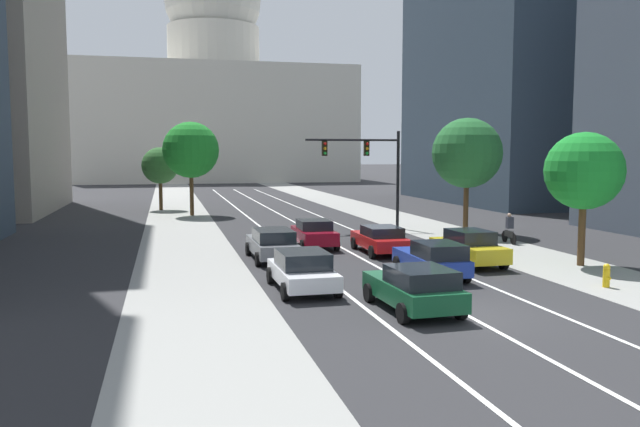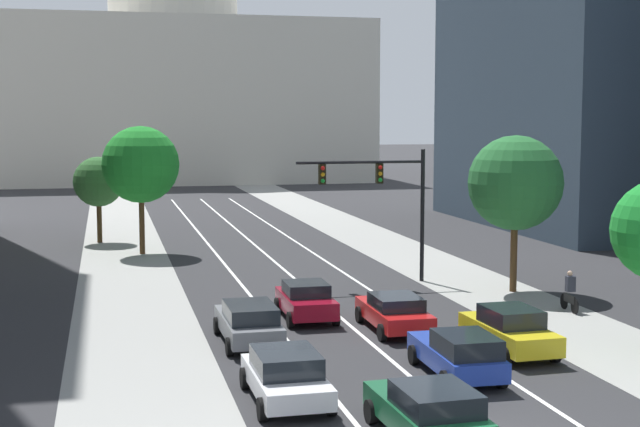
{
  "view_description": "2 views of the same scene",
  "coord_description": "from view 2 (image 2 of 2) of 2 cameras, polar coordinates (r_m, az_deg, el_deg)",
  "views": [
    {
      "loc": [
        -9.08,
        -18.29,
        5.09
      ],
      "look_at": [
        0.68,
        22.1,
        1.11
      ],
      "focal_mm": 35.91,
      "sensor_mm": 36.0,
      "label": 1
    },
    {
      "loc": [
        -9.08,
        -20.39,
        8.03
      ],
      "look_at": [
        1.88,
        26.39,
        2.99
      ],
      "focal_mm": 51.55,
      "sensor_mm": 36.0,
      "label": 2
    }
  ],
  "objects": [
    {
      "name": "car_yellow",
      "position": [
        32.26,
        11.68,
        -7.08
      ],
      "size": [
        2.1,
        4.6,
        1.59
      ],
      "rotation": [
        0.0,
        0.0,
        1.6
      ],
      "color": "yellow",
      "rests_on": "ground"
    },
    {
      "name": "car_green",
      "position": [
        23.46,
        6.74,
        -12.05
      ],
      "size": [
        2.25,
        4.36,
        1.5
      ],
      "rotation": [
        0.0,
        0.0,
        1.61
      ],
      "color": "#14512D",
      "rests_on": "ground"
    },
    {
      "name": "street_tree_mid_left",
      "position": [
        54.66,
        -11.07,
        2.99
      ],
      "size": [
        4.5,
        4.5,
        7.54
      ],
      "color": "#51381E",
      "rests_on": "ground"
    },
    {
      "name": "cyclist",
      "position": [
        39.49,
        15.25,
        -4.7
      ],
      "size": [
        0.38,
        1.7,
        1.72
      ],
      "rotation": [
        0.0,
        0.0,
        1.5
      ],
      "color": "black",
      "rests_on": "ground"
    },
    {
      "name": "street_tree_near_left",
      "position": [
        60.31,
        -13.59,
        1.91
      ],
      "size": [
        3.2,
        3.2,
        5.54
      ],
      "color": "#51381E",
      "rests_on": "ground"
    },
    {
      "name": "lane_stripe_right",
      "position": [
        47.61,
        1.5,
        -3.71
      ],
      "size": [
        0.16,
        90.0,
        0.01
      ],
      "primitive_type": "cube",
      "color": "white",
      "rests_on": "ground"
    },
    {
      "name": "car_crimson",
      "position": [
        36.73,
        -0.88,
        -5.4
      ],
      "size": [
        2.05,
        4.13,
        1.5
      ],
      "rotation": [
        0.0,
        0.0,
        1.56
      ],
      "color": "maroon",
      "rests_on": "ground"
    },
    {
      "name": "car_blue",
      "position": [
        28.96,
        8.6,
        -8.57
      ],
      "size": [
        2.04,
        4.54,
        1.52
      ],
      "rotation": [
        0.0,
        0.0,
        1.55
      ],
      "color": "#1E389E",
      "rests_on": "ground"
    },
    {
      "name": "sidewalk_right",
      "position": [
        58.54,
        4.01,
        -1.9
      ],
      "size": [
        4.88,
        130.0,
        0.01
      ],
      "primitive_type": "cube",
      "color": "gray",
      "rests_on": "ground"
    },
    {
      "name": "car_gray",
      "position": [
        32.9,
        -4.44,
        -6.74
      ],
      "size": [
        2.07,
        4.8,
        1.51
      ],
      "rotation": [
        0.0,
        0.0,
        1.58
      ],
      "color": "slate",
      "rests_on": "ground"
    },
    {
      "name": "sidewalk_left",
      "position": [
        55.97,
        -12.05,
        -2.38
      ],
      "size": [
        4.88,
        130.0,
        0.01
      ],
      "primitive_type": "cube",
      "color": "gray",
      "rests_on": "ground"
    },
    {
      "name": "capitol_building",
      "position": [
        123.0,
        -9.05,
        8.8
      ],
      "size": [
        47.23,
        29.75,
        42.58
      ],
      "color": "beige",
      "rests_on": "ground"
    },
    {
      "name": "lane_stripe_center",
      "position": [
        46.98,
        -1.85,
        -3.84
      ],
      "size": [
        0.16,
        90.0,
        0.01
      ],
      "primitive_type": "cube",
      "color": "white",
      "rests_on": "ground"
    },
    {
      "name": "traffic_signal_mast",
      "position": [
        44.36,
        4.0,
        1.48
      ],
      "size": [
        6.4,
        0.39,
        6.49
      ],
      "color": "black",
      "rests_on": "ground"
    },
    {
      "name": "car_white",
      "position": [
        26.36,
        -2.13,
        -10.0
      ],
      "size": [
        2.14,
        4.44,
        1.48
      ],
      "rotation": [
        0.0,
        0.0,
        1.58
      ],
      "color": "silver",
      "rests_on": "ground"
    },
    {
      "name": "car_red",
      "position": [
        34.93,
        4.63,
        -6.09
      ],
      "size": [
        2.09,
        4.62,
        1.39
      ],
      "rotation": [
        0.0,
        0.0,
        1.56
      ],
      "color": "red",
      "rests_on": "ground"
    },
    {
      "name": "lane_stripe_left",
      "position": [
        46.51,
        -5.28,
        -3.96
      ],
      "size": [
        0.16,
        90.0,
        0.01
      ],
      "primitive_type": "cube",
      "color": "white",
      "rests_on": "ground"
    },
    {
      "name": "street_tree_far_right",
      "position": [
        42.91,
        12.03,
        1.86
      ],
      "size": [
        4.35,
        4.35,
        7.23
      ],
      "color": "#51381E",
      "rests_on": "ground"
    },
    {
      "name": "ground_plane",
      "position": [
        61.59,
        -4.6,
        -1.52
      ],
      "size": [
        400.0,
        400.0,
        0.0
      ],
      "primitive_type": "plane",
      "color": "#2B2B2D"
    }
  ]
}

